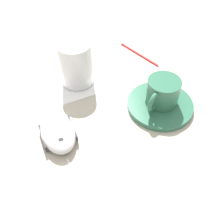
# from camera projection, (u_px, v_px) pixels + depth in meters

# --- Properties ---
(ground_plane) EXTENTS (3.00, 3.00, 0.00)m
(ground_plane) POSITION_uv_depth(u_px,v_px,m) (105.00, 88.00, 0.63)
(ground_plane) COLOR #B2A899
(saucer) EXTENTS (0.15, 0.15, 0.01)m
(saucer) POSITION_uv_depth(u_px,v_px,m) (160.00, 105.00, 0.59)
(saucer) COLOR #2D664C
(saucer) RESTS_ON ground
(coffee_cup) EXTENTS (0.08, 0.09, 0.06)m
(coffee_cup) POSITION_uv_depth(u_px,v_px,m) (162.00, 92.00, 0.56)
(coffee_cup) COLOR #2D664C
(coffee_cup) RESTS_ON saucer
(computer_mouse) EXTENTS (0.12, 0.08, 0.04)m
(computer_mouse) POSITION_uv_depth(u_px,v_px,m) (58.00, 132.00, 0.52)
(computer_mouse) COLOR silver
(computer_mouse) RESTS_ON ground
(mouse_cable) EXTENTS (0.23, 0.07, 0.00)m
(mouse_cable) POSITION_uv_depth(u_px,v_px,m) (100.00, 211.00, 0.42)
(mouse_cable) COLOR white
(mouse_cable) RESTS_ON ground
(napkin_under_glass) EXTENTS (0.18, 0.18, 0.00)m
(napkin_under_glass) POSITION_uv_depth(u_px,v_px,m) (74.00, 79.00, 0.66)
(napkin_under_glass) COLOR white
(napkin_under_glass) RESTS_ON ground
(drinking_glass) EXTENTS (0.08, 0.08, 0.11)m
(drinking_glass) POSITION_uv_depth(u_px,v_px,m) (76.00, 64.00, 0.61)
(drinking_glass) COLOR silver
(drinking_glass) RESTS_ON napkin_under_glass
(pen) EXTENTS (0.15, 0.08, 0.01)m
(pen) POSITION_uv_depth(u_px,v_px,m) (141.00, 54.00, 0.73)
(pen) COLOR #B21919
(pen) RESTS_ON ground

